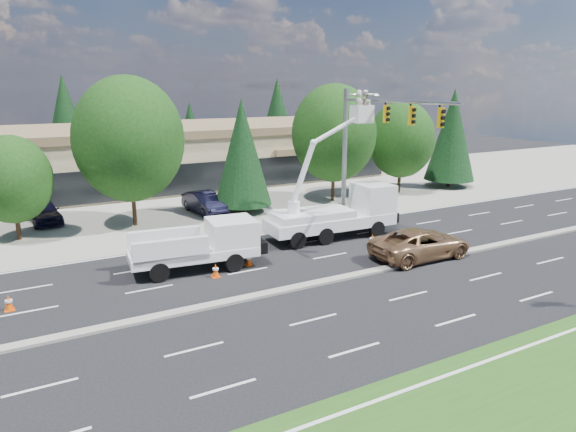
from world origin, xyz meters
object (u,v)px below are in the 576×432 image
signal_mast (365,136)px  minivan (421,243)px  utility_pickup (203,250)px  bucket_truck (341,207)px

signal_mast → minivan: bearing=-97.3°
utility_pickup → minivan: (11.02, -4.10, -0.20)m
utility_pickup → bucket_truck: bucket_truck is taller
signal_mast → utility_pickup: size_ratio=1.53×
utility_pickup → minivan: utility_pickup is taller
signal_mast → bucket_truck: signal_mast is taller
bucket_truck → signal_mast: bearing=23.5°
signal_mast → bucket_truck: bearing=-159.3°
bucket_truck → minivan: size_ratio=1.54×
signal_mast → utility_pickup: signal_mast is taller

